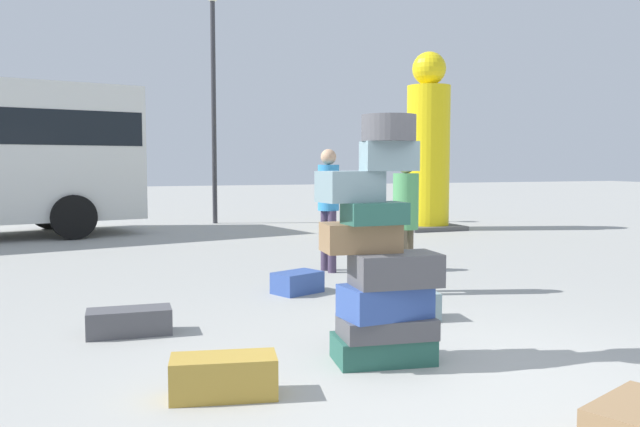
{
  "coord_description": "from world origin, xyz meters",
  "views": [
    {
      "loc": [
        -2.3,
        -3.95,
        1.54
      ],
      "look_at": [
        -0.17,
        1.98,
        1.05
      ],
      "focal_mm": 36.55,
      "sensor_mm": 36.0,
      "label": 1
    }
  ],
  "objects_px": {
    "suitcase_charcoal_upright_blue": "(129,322)",
    "suitcase_navy_behind_tower": "(297,282)",
    "suitcase_tan_left_side": "(224,376)",
    "person_tourist_with_camera": "(406,211)",
    "suitcase_slate_right_side": "(409,305)",
    "yellow_dummy_statue": "(428,151)",
    "person_bearded_onlooker": "(328,198)",
    "suitcase_tower": "(381,264)",
    "lamp_post": "(213,70)"
  },
  "relations": [
    {
      "from": "suitcase_tan_left_side",
      "to": "suitcase_navy_behind_tower",
      "type": "relative_size",
      "value": 1.26
    },
    {
      "from": "suitcase_tan_left_side",
      "to": "suitcase_charcoal_upright_blue",
      "type": "height_order",
      "value": "suitcase_tan_left_side"
    },
    {
      "from": "suitcase_navy_behind_tower",
      "to": "lamp_post",
      "type": "distance_m",
      "value": 9.97
    },
    {
      "from": "person_bearded_onlooker",
      "to": "suitcase_navy_behind_tower",
      "type": "bearing_deg",
      "value": -41.39
    },
    {
      "from": "person_bearded_onlooker",
      "to": "suitcase_tan_left_side",
      "type": "bearing_deg",
      "value": -35.84
    },
    {
      "from": "person_bearded_onlooker",
      "to": "person_tourist_with_camera",
      "type": "bearing_deg",
      "value": 2.36
    },
    {
      "from": "yellow_dummy_statue",
      "to": "lamp_post",
      "type": "relative_size",
      "value": 0.69
    },
    {
      "from": "suitcase_slate_right_side",
      "to": "suitcase_tan_left_side",
      "type": "distance_m",
      "value": 2.62
    },
    {
      "from": "suitcase_navy_behind_tower",
      "to": "yellow_dummy_statue",
      "type": "bearing_deg",
      "value": 26.29
    },
    {
      "from": "suitcase_slate_right_side",
      "to": "lamp_post",
      "type": "relative_size",
      "value": 0.09
    },
    {
      "from": "suitcase_slate_right_side",
      "to": "lamp_post",
      "type": "distance_m",
      "value": 11.45
    },
    {
      "from": "suitcase_charcoal_upright_blue",
      "to": "person_bearded_onlooker",
      "type": "height_order",
      "value": "person_bearded_onlooker"
    },
    {
      "from": "suitcase_slate_right_side",
      "to": "person_bearded_onlooker",
      "type": "height_order",
      "value": "person_bearded_onlooker"
    },
    {
      "from": "suitcase_slate_right_side",
      "to": "suitcase_navy_behind_tower",
      "type": "relative_size",
      "value": 1.0
    },
    {
      "from": "suitcase_tower",
      "to": "yellow_dummy_statue",
      "type": "height_order",
      "value": "yellow_dummy_statue"
    },
    {
      "from": "lamp_post",
      "to": "person_tourist_with_camera",
      "type": "bearing_deg",
      "value": -87.43
    },
    {
      "from": "suitcase_tower",
      "to": "suitcase_navy_behind_tower",
      "type": "xyz_separation_m",
      "value": [
        0.22,
        2.78,
        -0.64
      ]
    },
    {
      "from": "suitcase_slate_right_side",
      "to": "suitcase_tan_left_side",
      "type": "height_order",
      "value": "suitcase_slate_right_side"
    },
    {
      "from": "suitcase_navy_behind_tower",
      "to": "person_bearded_onlooker",
      "type": "height_order",
      "value": "person_bearded_onlooker"
    },
    {
      "from": "suitcase_tower",
      "to": "person_bearded_onlooker",
      "type": "bearing_deg",
      "value": 74.89
    },
    {
      "from": "suitcase_navy_behind_tower",
      "to": "person_tourist_with_camera",
      "type": "distance_m",
      "value": 1.53
    },
    {
      "from": "suitcase_slate_right_side",
      "to": "suitcase_tower",
      "type": "bearing_deg",
      "value": -116.67
    },
    {
      "from": "suitcase_slate_right_side",
      "to": "suitcase_navy_behind_tower",
      "type": "distance_m",
      "value": 1.73
    },
    {
      "from": "suitcase_tower",
      "to": "person_tourist_with_camera",
      "type": "relative_size",
      "value": 1.16
    },
    {
      "from": "suitcase_tower",
      "to": "suitcase_tan_left_side",
      "type": "distance_m",
      "value": 1.47
    },
    {
      "from": "suitcase_slate_right_side",
      "to": "suitcase_navy_behind_tower",
      "type": "height_order",
      "value": "suitcase_slate_right_side"
    },
    {
      "from": "suitcase_tan_left_side",
      "to": "yellow_dummy_statue",
      "type": "distance_m",
      "value": 11.49
    },
    {
      "from": "suitcase_tan_left_side",
      "to": "suitcase_charcoal_upright_blue",
      "type": "distance_m",
      "value": 1.89
    },
    {
      "from": "person_tourist_with_camera",
      "to": "lamp_post",
      "type": "height_order",
      "value": "lamp_post"
    },
    {
      "from": "yellow_dummy_statue",
      "to": "suitcase_navy_behind_tower",
      "type": "bearing_deg",
      "value": -130.11
    },
    {
      "from": "suitcase_tower",
      "to": "suitcase_charcoal_upright_blue",
      "type": "xyz_separation_m",
      "value": [
        -1.77,
        1.5,
        -0.65
      ]
    },
    {
      "from": "person_tourist_with_camera",
      "to": "suitcase_tower",
      "type": "bearing_deg",
      "value": 15.47
    },
    {
      "from": "suitcase_charcoal_upright_blue",
      "to": "yellow_dummy_statue",
      "type": "relative_size",
      "value": 0.18
    },
    {
      "from": "suitcase_tan_left_side",
      "to": "suitcase_charcoal_upright_blue",
      "type": "xyz_separation_m",
      "value": [
        -0.49,
        1.83,
        -0.02
      ]
    },
    {
      "from": "suitcase_navy_behind_tower",
      "to": "suitcase_charcoal_upright_blue",
      "type": "bearing_deg",
      "value": -170.98
    },
    {
      "from": "suitcase_charcoal_upright_blue",
      "to": "suitcase_navy_behind_tower",
      "type": "xyz_separation_m",
      "value": [
        1.99,
        1.28,
        0.01
      ]
    },
    {
      "from": "suitcase_tan_left_side",
      "to": "person_tourist_with_camera",
      "type": "xyz_separation_m",
      "value": [
        2.7,
        2.66,
        0.83
      ]
    },
    {
      "from": "suitcase_charcoal_upright_blue",
      "to": "suitcase_navy_behind_tower",
      "type": "relative_size",
      "value": 1.34
    },
    {
      "from": "person_bearded_onlooker",
      "to": "yellow_dummy_statue",
      "type": "xyz_separation_m",
      "value": [
        4.26,
        4.79,
        0.78
      ]
    },
    {
      "from": "suitcase_tan_left_side",
      "to": "lamp_post",
      "type": "distance_m",
      "value": 13.07
    },
    {
      "from": "suitcase_navy_behind_tower",
      "to": "yellow_dummy_statue",
      "type": "relative_size",
      "value": 0.13
    },
    {
      "from": "suitcase_slate_right_side",
      "to": "suitcase_tan_left_side",
      "type": "relative_size",
      "value": 0.79
    },
    {
      "from": "suitcase_tan_left_side",
      "to": "lamp_post",
      "type": "bearing_deg",
      "value": 90.31
    },
    {
      "from": "suitcase_tan_left_side",
      "to": "person_tourist_with_camera",
      "type": "bearing_deg",
      "value": 55.27
    },
    {
      "from": "suitcase_slate_right_side",
      "to": "person_tourist_with_camera",
      "type": "bearing_deg",
      "value": 74.19
    },
    {
      "from": "lamp_post",
      "to": "suitcase_tan_left_side",
      "type": "bearing_deg",
      "value": -100.41
    },
    {
      "from": "person_tourist_with_camera",
      "to": "yellow_dummy_statue",
      "type": "height_order",
      "value": "yellow_dummy_statue"
    },
    {
      "from": "suitcase_tan_left_side",
      "to": "lamp_post",
      "type": "xyz_separation_m",
      "value": [
        2.26,
        12.32,
        3.73
      ]
    },
    {
      "from": "suitcase_slate_right_side",
      "to": "yellow_dummy_statue",
      "type": "distance_m",
      "value": 9.09
    },
    {
      "from": "person_tourist_with_camera",
      "to": "suitcase_navy_behind_tower",
      "type": "bearing_deg",
      "value": -64.09
    }
  ]
}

